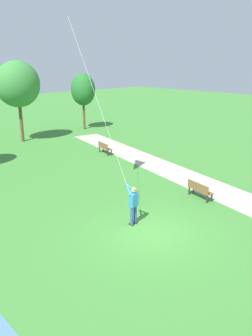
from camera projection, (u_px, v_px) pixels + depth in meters
ground_plane at (151, 233)px, 14.23m from camera, size 120.00×120.00×0.00m
walkway_path at (202, 184)px, 19.88m from camera, size 8.69×31.84×0.02m
person_kite_flyer at (133, 202)px, 14.71m from camera, size 0.52×0.62×1.83m
park_bench_near_walkway at (199, 189)px, 17.68m from camera, size 0.73×1.56×0.88m
park_bench_far_walkway at (104, 147)px, 26.21m from camera, size 0.73×1.56×0.88m
tree_lakeside_far at (18, 84)px, 28.95m from camera, size 3.86×3.34×6.96m
tree_behind_path at (83, 90)px, 34.72m from camera, size 2.38×2.62×5.71m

